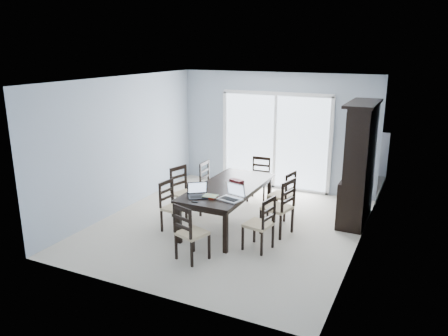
% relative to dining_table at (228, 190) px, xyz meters
% --- Properties ---
extents(floor, '(5.00, 5.00, 0.00)m').
position_rel_dining_table_xyz_m(floor, '(0.00, 0.00, -0.67)').
color(floor, beige).
rests_on(floor, ground).
extents(ceiling, '(5.00, 5.00, 0.00)m').
position_rel_dining_table_xyz_m(ceiling, '(0.00, 0.00, 1.93)').
color(ceiling, white).
rests_on(ceiling, back_wall).
extents(back_wall, '(4.50, 0.02, 2.60)m').
position_rel_dining_table_xyz_m(back_wall, '(0.00, 2.50, 0.63)').
color(back_wall, '#98A5B6').
rests_on(back_wall, floor).
extents(wall_left, '(0.02, 5.00, 2.60)m').
position_rel_dining_table_xyz_m(wall_left, '(-2.25, 0.00, 0.63)').
color(wall_left, '#98A5B6').
rests_on(wall_left, floor).
extents(wall_right, '(0.02, 5.00, 2.60)m').
position_rel_dining_table_xyz_m(wall_right, '(2.25, 0.00, 0.63)').
color(wall_right, '#98A5B6').
rests_on(wall_right, floor).
extents(balcony, '(4.50, 2.00, 0.10)m').
position_rel_dining_table_xyz_m(balcony, '(0.00, 3.50, -0.72)').
color(balcony, gray).
rests_on(balcony, ground).
extents(railing, '(4.50, 0.06, 1.10)m').
position_rel_dining_table_xyz_m(railing, '(0.00, 4.50, -0.12)').
color(railing, '#99999E').
rests_on(railing, balcony).
extents(dining_table, '(1.00, 2.20, 0.75)m').
position_rel_dining_table_xyz_m(dining_table, '(0.00, 0.00, 0.00)').
color(dining_table, black).
rests_on(dining_table, floor).
extents(china_hutch, '(0.50, 1.38, 2.20)m').
position_rel_dining_table_xyz_m(china_hutch, '(2.02, 1.25, 0.40)').
color(china_hutch, black).
rests_on(china_hutch, floor).
extents(sliding_door, '(2.52, 0.05, 2.18)m').
position_rel_dining_table_xyz_m(sliding_door, '(0.00, 2.48, 0.41)').
color(sliding_door, silver).
rests_on(sliding_door, floor).
extents(chair_left_near, '(0.43, 0.42, 1.02)m').
position_rel_dining_table_xyz_m(chair_left_near, '(-0.83, -0.59, -0.13)').
color(chair_left_near, black).
rests_on(chair_left_near, floor).
extents(chair_left_mid, '(0.52, 0.51, 1.10)m').
position_rel_dining_table_xyz_m(chair_left_mid, '(-0.99, 0.07, -0.09)').
color(chair_left_mid, black).
rests_on(chair_left_mid, floor).
extents(chair_left_far, '(0.41, 0.40, 1.05)m').
position_rel_dining_table_xyz_m(chair_left_far, '(-0.79, 0.78, -0.12)').
color(chair_left_far, black).
rests_on(chair_left_far, floor).
extents(chair_right_near, '(0.46, 0.45, 1.03)m').
position_rel_dining_table_xyz_m(chair_right_near, '(0.91, -0.67, -0.13)').
color(chair_right_near, black).
rests_on(chair_right_near, floor).
extents(chair_right_mid, '(0.53, 0.52, 1.15)m').
position_rel_dining_table_xyz_m(chair_right_mid, '(0.99, 0.03, -0.06)').
color(chair_right_mid, black).
rests_on(chair_right_mid, floor).
extents(chair_right_far, '(0.47, 0.46, 1.05)m').
position_rel_dining_table_xyz_m(chair_right_far, '(0.81, 0.80, -0.12)').
color(chair_right_far, black).
rests_on(chair_right_far, floor).
extents(chair_end_near, '(0.50, 0.51, 1.04)m').
position_rel_dining_table_xyz_m(chair_end_near, '(0.03, -1.49, -0.12)').
color(chair_end_near, black).
rests_on(chair_end_near, floor).
extents(chair_end_far, '(0.41, 0.43, 1.04)m').
position_rel_dining_table_xyz_m(chair_end_far, '(-0.01, 1.58, -0.12)').
color(chair_end_far, black).
rests_on(chair_end_far, floor).
extents(laptop_dark, '(0.41, 0.39, 0.23)m').
position_rel_dining_table_xyz_m(laptop_dark, '(-0.18, -0.76, 0.13)').
color(laptop_dark, black).
rests_on(laptop_dark, dining_table).
extents(laptop_silver, '(0.42, 0.34, 0.25)m').
position_rel_dining_table_xyz_m(laptop_silver, '(0.33, -0.65, 0.14)').
color(laptop_silver, '#B1B1B4').
rests_on(laptop_silver, dining_table).
extents(book_stack, '(0.24, 0.19, 0.04)m').
position_rel_dining_table_xyz_m(book_stack, '(-0.01, -0.69, 0.10)').
color(book_stack, maroon).
rests_on(book_stack, dining_table).
extents(cell_phone, '(0.11, 0.06, 0.01)m').
position_rel_dining_table_xyz_m(cell_phone, '(-0.13, -0.98, 0.08)').
color(cell_phone, black).
rests_on(cell_phone, dining_table).
extents(game_box, '(0.28, 0.20, 0.06)m').
position_rel_dining_table_xyz_m(game_box, '(0.06, 0.22, 0.11)').
color(game_box, '#53101C').
rests_on(game_box, dining_table).
extents(hot_tub, '(2.17, 2.01, 0.97)m').
position_rel_dining_table_xyz_m(hot_tub, '(-0.61, 3.60, -0.19)').
color(hot_tub, brown).
rests_on(hot_tub, balcony).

